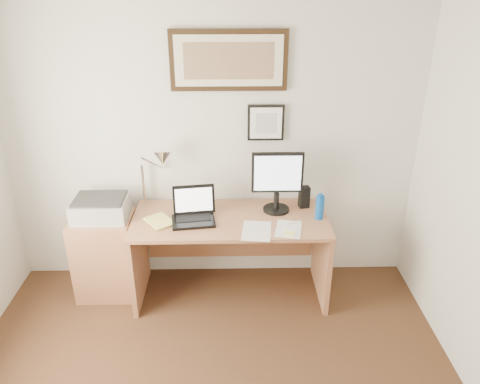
{
  "coord_description": "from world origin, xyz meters",
  "views": [
    {
      "loc": [
        0.16,
        -1.73,
        2.57
      ],
      "look_at": [
        0.23,
        1.43,
        1.08
      ],
      "focal_mm": 35.0,
      "sensor_mm": 36.0,
      "label": 1
    }
  ],
  "objects_px": {
    "water_bottle": "(320,207)",
    "printer": "(101,208)",
    "laptop": "(194,213)",
    "side_cabinet": "(106,256)",
    "desk": "(230,237)",
    "lcd_monitor": "(277,179)",
    "book": "(150,225)"
  },
  "relations": [
    {
      "from": "water_bottle",
      "to": "book",
      "type": "relative_size",
      "value": 0.82
    },
    {
      "from": "side_cabinet",
      "to": "laptop",
      "type": "distance_m",
      "value": 0.89
    },
    {
      "from": "lcd_monitor",
      "to": "printer",
      "type": "relative_size",
      "value": 1.18
    },
    {
      "from": "lcd_monitor",
      "to": "printer",
      "type": "distance_m",
      "value": 1.47
    },
    {
      "from": "book",
      "to": "lcd_monitor",
      "type": "xyz_separation_m",
      "value": [
        1.02,
        0.23,
        0.28
      ]
    },
    {
      "from": "water_bottle",
      "to": "printer",
      "type": "height_order",
      "value": "water_bottle"
    },
    {
      "from": "desk",
      "to": "side_cabinet",
      "type": "bearing_deg",
      "value": -178.11
    },
    {
      "from": "laptop",
      "to": "printer",
      "type": "height_order",
      "value": "laptop"
    },
    {
      "from": "laptop",
      "to": "water_bottle",
      "type": "bearing_deg",
      "value": 0.04
    },
    {
      "from": "desk",
      "to": "lcd_monitor",
      "type": "xyz_separation_m",
      "value": [
        0.39,
        0.03,
        0.53
      ]
    },
    {
      "from": "book",
      "to": "printer",
      "type": "relative_size",
      "value": 0.55
    },
    {
      "from": "lcd_monitor",
      "to": "book",
      "type": "bearing_deg",
      "value": -167.12
    },
    {
      "from": "water_bottle",
      "to": "book",
      "type": "height_order",
      "value": "water_bottle"
    },
    {
      "from": "water_bottle",
      "to": "lcd_monitor",
      "type": "height_order",
      "value": "lcd_monitor"
    },
    {
      "from": "side_cabinet",
      "to": "printer",
      "type": "bearing_deg",
      "value": 73.84
    },
    {
      "from": "water_bottle",
      "to": "book",
      "type": "distance_m",
      "value": 1.37
    },
    {
      "from": "side_cabinet",
      "to": "desk",
      "type": "height_order",
      "value": "desk"
    },
    {
      "from": "book",
      "to": "desk",
      "type": "height_order",
      "value": "book"
    },
    {
      "from": "side_cabinet",
      "to": "laptop",
      "type": "relative_size",
      "value": 1.98
    },
    {
      "from": "desk",
      "to": "laptop",
      "type": "height_order",
      "value": "laptop"
    },
    {
      "from": "side_cabinet",
      "to": "book",
      "type": "bearing_deg",
      "value": -20.78
    },
    {
      "from": "book",
      "to": "lcd_monitor",
      "type": "bearing_deg",
      "value": 12.88
    },
    {
      "from": "water_bottle",
      "to": "desk",
      "type": "height_order",
      "value": "water_bottle"
    },
    {
      "from": "water_bottle",
      "to": "laptop",
      "type": "bearing_deg",
      "value": -179.96
    },
    {
      "from": "side_cabinet",
      "to": "printer",
      "type": "relative_size",
      "value": 1.66
    },
    {
      "from": "desk",
      "to": "printer",
      "type": "xyz_separation_m",
      "value": [
        -1.06,
        -0.01,
        0.3
      ]
    },
    {
      "from": "desk",
      "to": "lcd_monitor",
      "type": "height_order",
      "value": "lcd_monitor"
    },
    {
      "from": "laptop",
      "to": "side_cabinet",
      "type": "bearing_deg",
      "value": 174.95
    },
    {
      "from": "laptop",
      "to": "desk",
      "type": "bearing_deg",
      "value": 19.34
    },
    {
      "from": "desk",
      "to": "printer",
      "type": "bearing_deg",
      "value": -179.32
    },
    {
      "from": "water_bottle",
      "to": "lcd_monitor",
      "type": "distance_m",
      "value": 0.41
    },
    {
      "from": "side_cabinet",
      "to": "book",
      "type": "height_order",
      "value": "book"
    }
  ]
}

